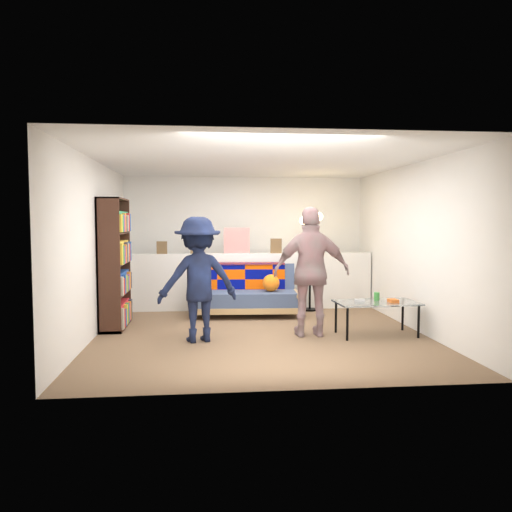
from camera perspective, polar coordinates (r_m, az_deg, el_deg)
The scene contains 10 objects.
ground at distance 7.18m, azimuth 0.33°, elevation -8.61°, with size 5.00×5.00×0.00m, color brown.
room_shell at distance 7.48m, azimuth -0.06°, elevation 4.79°, with size 4.60×5.05×2.45m.
half_wall_ledge at distance 8.87m, azimuth -0.93°, elevation -2.92°, with size 4.45×0.15×1.00m, color silver.
ledge_decor at distance 8.77m, azimuth -2.40°, elevation 1.44°, with size 2.97×0.02×0.45m.
futon_sofa at distance 8.33m, azimuth -1.11°, elevation -4.37°, with size 1.82×0.95×0.76m.
bookshelf at distance 7.61m, azimuth -15.87°, elevation -1.29°, with size 0.32×0.95×1.90m.
coffee_table at distance 7.07m, azimuth 13.66°, elevation -5.35°, with size 1.13×0.66×0.58m.
floor_lamp at distance 8.77m, azimuth 6.29°, elevation 2.08°, with size 0.38×0.33×1.80m.
person_left at distance 6.54m, azimuth -6.64°, elevation -2.66°, with size 1.05×0.60×1.63m, color black.
person_right at distance 6.81m, azimuth 6.38°, elevation -1.81°, with size 1.03×0.43×1.76m, color #C17C82.
Camera 1 is at (-0.76, -6.97, 1.57)m, focal length 35.00 mm.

